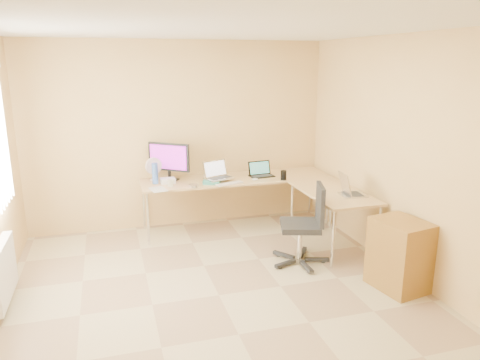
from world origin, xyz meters
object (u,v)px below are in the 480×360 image
object	(u,v)px
water_bottle	(155,173)
keyboard	(230,184)
monitor	(169,162)
desk_return	(332,219)
office_chair	(300,223)
laptop_center	(219,170)
laptop_return	(353,186)
mug	(171,183)
cabinet	(400,256)
desk_fan	(153,170)
laptop_black	(262,169)
desk_main	(237,203)

from	to	relation	value
water_bottle	keyboard	bearing A→B (deg)	-18.47
monitor	desk_return	bearing A→B (deg)	6.33
office_chair	laptop_center	bearing A→B (deg)	136.73
desk_return	water_bottle	size ratio (longest dim) A/B	4.67
laptop_return	desk_return	bearing A→B (deg)	38.35
monitor	water_bottle	size ratio (longest dim) A/B	2.19
mug	keyboard	bearing A→B (deg)	-7.73
office_chair	cabinet	size ratio (longest dim) A/B	1.27
monitor	desk_fan	world-z (taller)	monitor
monitor	laptop_black	xyz separation A→B (m)	(1.28, -0.16, -0.16)
laptop_black	desk_main	bearing A→B (deg)	170.33
laptop_black	cabinet	xyz separation A→B (m)	(0.76, -2.20, -0.48)
laptop_return	mug	bearing A→B (deg)	69.23
laptop_center	mug	world-z (taller)	laptop_center
keyboard	mug	bearing A→B (deg)	156.22
monitor	office_chair	bearing A→B (deg)	-11.75
keyboard	mug	xyz separation A→B (m)	(-0.77, 0.10, 0.04)
keyboard	desk_fan	size ratio (longest dim) A/B	1.27
desk_return	laptop_center	xyz separation A→B (m)	(-1.27, 0.85, 0.53)
desk_return	water_bottle	world-z (taller)	water_bottle
laptop_black	cabinet	size ratio (longest dim) A/B	0.44
laptop_black	cabinet	bearing A→B (deg)	-77.65
desk_main	desk_fan	world-z (taller)	desk_fan
mug	office_chair	bearing A→B (deg)	-41.16
laptop_black	mug	size ratio (longest dim) A/B	3.41
mug	office_chair	xyz separation A→B (m)	(1.33, -1.16, -0.28)
monitor	mug	size ratio (longest dim) A/B	6.21
desk_main	laptop_return	xyz separation A→B (m)	(1.12, -1.22, 0.48)
laptop_return	desk_fan	bearing A→B (deg)	63.28
laptop_center	keyboard	xyz separation A→B (m)	(0.11, -0.15, -0.16)
desk_main	monitor	bearing A→B (deg)	171.46
desk_fan	laptop_return	bearing A→B (deg)	-52.86
laptop_black	laptop_return	bearing A→B (deg)	-64.50
water_bottle	laptop_return	xyz separation A→B (m)	(2.24, -1.24, -0.02)
laptop_return	water_bottle	bearing A→B (deg)	66.75
office_chair	laptop_black	bearing A→B (deg)	108.32
desk_main	laptop_black	bearing A→B (deg)	-3.02
desk_return	laptop_black	bearing A→B (deg)	122.03
desk_return	keyboard	distance (m)	1.41
laptop_center	keyboard	distance (m)	0.24
laptop_return	cabinet	world-z (taller)	laptop_return
office_chair	cabinet	bearing A→B (deg)	-31.52
desk_main	desk_fan	xyz separation A→B (m)	(-1.13, 0.20, 0.51)
monitor	laptop_center	xyz separation A→B (m)	(0.63, -0.29, -0.09)
cabinet	monitor	bearing A→B (deg)	120.50
laptop_black	desk_fan	xyz separation A→B (m)	(-1.49, 0.22, 0.04)
laptop_black	water_bottle	xyz separation A→B (m)	(-1.49, 0.04, 0.03)
desk_main	desk_return	size ratio (longest dim) A/B	2.04
water_bottle	laptop_return	world-z (taller)	water_bottle
desk_return	laptop_black	xyz separation A→B (m)	(-0.61, 0.98, 0.47)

